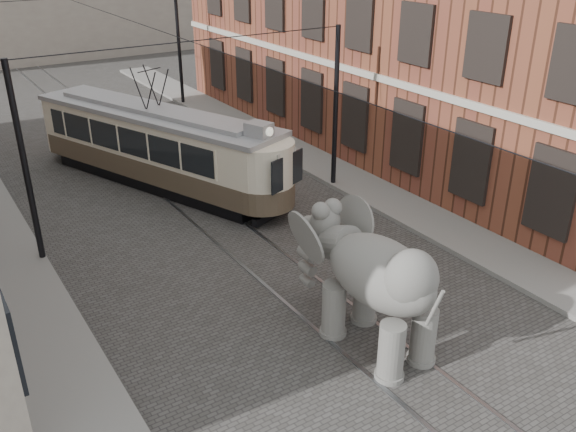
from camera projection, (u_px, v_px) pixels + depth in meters
ground at (311, 297)px, 16.66m from camera, size 120.00×120.00×0.00m
tram_rails at (311, 297)px, 16.66m from camera, size 1.54×80.00×0.02m
sidewalk_right at (466, 239)px, 19.57m from camera, size 2.00×60.00×0.15m
sidewalk_left at (66, 383)px, 13.45m from camera, size 2.00×60.00×0.15m
brick_building at (405, 5)px, 26.30m from camera, size 8.00×26.00×12.00m
catenary at (215, 143)px, 19.07m from camera, size 11.00×30.20×6.00m
tram at (155, 129)px, 22.99m from camera, size 6.23×11.27×4.44m
elephant at (379, 291)px, 14.06m from camera, size 3.04×5.23×3.13m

